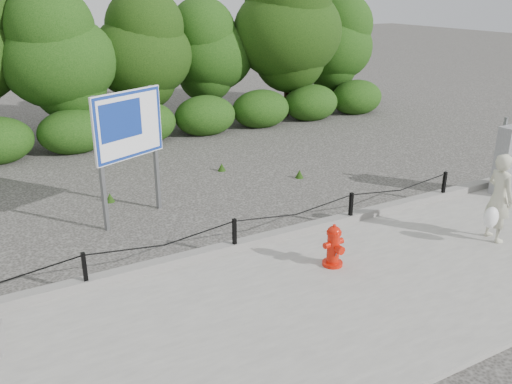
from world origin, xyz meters
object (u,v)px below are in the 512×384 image
Objects in this scene: fire_hydrant at (334,246)px; utility_cabinet at (508,160)px; pedestrian at (499,199)px; advertising_sign at (128,131)px.

utility_cabinet is (5.24, 0.81, 0.41)m from fire_hydrant.
pedestrian is 0.96× the size of utility_cabinet.
pedestrian is 6.78m from advertising_sign.
utility_cabinet is at bearing -45.02° from pedestrian.
utility_cabinet is at bearing 3.95° from fire_hydrant.
advertising_sign is (-2.17, 3.57, 1.38)m from fire_hydrant.
pedestrian is 0.62× the size of advertising_sign.
fire_hydrant is at bearing -82.48° from advertising_sign.
advertising_sign is (-5.25, 4.20, 0.94)m from pedestrian.
utility_cabinet reaches higher than fire_hydrant.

